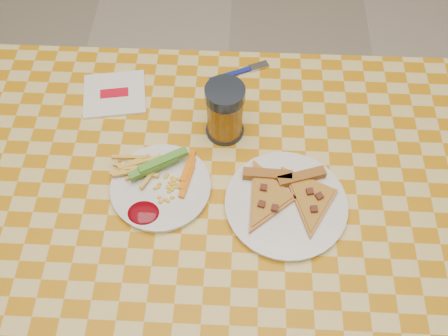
{
  "coord_description": "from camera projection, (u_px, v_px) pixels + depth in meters",
  "views": [
    {
      "loc": [
        0.05,
        -0.49,
        1.66
      ],
      "look_at": [
        0.03,
        0.08,
        0.78
      ],
      "focal_mm": 40.0,
      "sensor_mm": 36.0,
      "label": 1
    }
  ],
  "objects": [
    {
      "name": "fries_veggies",
      "position": [
        157.0,
        177.0,
        1.04
      ],
      "size": [
        0.2,
        0.18,
        0.04
      ],
      "color": "#ECD94B",
      "rests_on": "plate_left"
    },
    {
      "name": "fork",
      "position": [
        240.0,
        72.0,
        1.22
      ],
      "size": [
        0.15,
        0.08,
        0.01
      ],
      "rotation": [
        0.0,
        0.0,
        0.42
      ],
      "color": "navy",
      "rests_on": "table"
    },
    {
      "name": "plate_left",
      "position": [
        161.0,
        188.0,
        1.04
      ],
      "size": [
        0.23,
        0.23,
        0.01
      ],
      "primitive_type": "cylinder",
      "rotation": [
        0.0,
        0.0,
        0.15
      ],
      "color": "silver",
      "rests_on": "table"
    },
    {
      "name": "pizza_slices",
      "position": [
        287.0,
        195.0,
        1.02
      ],
      "size": [
        0.24,
        0.23,
        0.02
      ],
      "color": "gold",
      "rests_on": "plate_right"
    },
    {
      "name": "table",
      "position": [
        210.0,
        220.0,
        1.09
      ],
      "size": [
        1.28,
        0.88,
        0.76
      ],
      "color": "silver",
      "rests_on": "ground"
    },
    {
      "name": "ground",
      "position": [
        215.0,
        312.0,
        1.67
      ],
      "size": [
        8.0,
        8.0,
        0.0
      ],
      "primitive_type": "plane",
      "color": "beige",
      "rests_on": "ground"
    },
    {
      "name": "plate_right",
      "position": [
        286.0,
        205.0,
        1.02
      ],
      "size": [
        0.3,
        0.3,
        0.01
      ],
      "primitive_type": "cylinder",
      "rotation": [
        0.0,
        0.0,
        0.26
      ],
      "color": "silver",
      "rests_on": "table"
    },
    {
      "name": "napkin",
      "position": [
        115.0,
        94.0,
        1.18
      ],
      "size": [
        0.16,
        0.15,
        0.01
      ],
      "rotation": [
        0.0,
        0.0,
        0.17
      ],
      "color": "white",
      "rests_on": "table"
    },
    {
      "name": "drink_glass",
      "position": [
        225.0,
        112.0,
        1.07
      ],
      "size": [
        0.09,
        0.09,
        0.14
      ],
      "color": "black",
      "rests_on": "table"
    }
  ]
}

